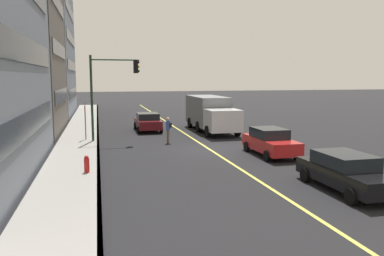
{
  "coord_description": "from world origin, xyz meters",
  "views": [
    {
      "loc": [
        -23.04,
        6.73,
        4.49
      ],
      "look_at": [
        -2.54,
        1.71,
        1.71
      ],
      "focal_mm": 36.15,
      "sensor_mm": 36.0,
      "label": 1
    }
  ],
  "objects_px": {
    "car_red": "(270,142)",
    "car_maroon": "(148,122)",
    "street_sign_post": "(85,118)",
    "car_black": "(346,171)",
    "truck_gray": "(210,113)",
    "fire_hydrant": "(87,166)",
    "traffic_light_mast": "(110,84)",
    "pedestrian_with_backpack": "(168,128)"
  },
  "relations": [
    {
      "from": "car_red",
      "to": "truck_gray",
      "type": "xyz_separation_m",
      "value": [
        10.59,
        0.49,
        0.75
      ]
    },
    {
      "from": "car_black",
      "to": "traffic_light_mast",
      "type": "height_order",
      "value": "traffic_light_mast"
    },
    {
      "from": "car_red",
      "to": "fire_hydrant",
      "type": "relative_size",
      "value": 4.7
    },
    {
      "from": "traffic_light_mast",
      "to": "street_sign_post",
      "type": "height_order",
      "value": "traffic_light_mast"
    },
    {
      "from": "pedestrian_with_backpack",
      "to": "car_red",
      "type": "bearing_deg",
      "value": -138.23
    },
    {
      "from": "car_black",
      "to": "fire_hydrant",
      "type": "bearing_deg",
      "value": 64.19
    },
    {
      "from": "truck_gray",
      "to": "traffic_light_mast",
      "type": "bearing_deg",
      "value": 114.63
    },
    {
      "from": "car_maroon",
      "to": "truck_gray",
      "type": "height_order",
      "value": "truck_gray"
    },
    {
      "from": "car_black",
      "to": "fire_hydrant",
      "type": "height_order",
      "value": "car_black"
    },
    {
      "from": "pedestrian_with_backpack",
      "to": "street_sign_post",
      "type": "bearing_deg",
      "value": 69.79
    },
    {
      "from": "car_red",
      "to": "street_sign_post",
      "type": "bearing_deg",
      "value": 54.11
    },
    {
      "from": "car_black",
      "to": "truck_gray",
      "type": "height_order",
      "value": "truck_gray"
    },
    {
      "from": "car_red",
      "to": "truck_gray",
      "type": "relative_size",
      "value": 0.53
    },
    {
      "from": "car_maroon",
      "to": "pedestrian_with_backpack",
      "type": "distance_m",
      "value": 6.34
    },
    {
      "from": "car_black",
      "to": "car_red",
      "type": "distance_m",
      "value": 7.19
    },
    {
      "from": "traffic_light_mast",
      "to": "fire_hydrant",
      "type": "xyz_separation_m",
      "value": [
        -9.09,
        1.41,
        -3.58
      ]
    },
    {
      "from": "fire_hydrant",
      "to": "car_maroon",
      "type": "bearing_deg",
      "value": -18.05
    },
    {
      "from": "car_red",
      "to": "car_maroon",
      "type": "xyz_separation_m",
      "value": [
        11.87,
        5.58,
        -0.02
      ]
    },
    {
      "from": "truck_gray",
      "to": "traffic_light_mast",
      "type": "relative_size",
      "value": 1.41
    },
    {
      "from": "pedestrian_with_backpack",
      "to": "traffic_light_mast",
      "type": "bearing_deg",
      "value": 72.37
    },
    {
      "from": "pedestrian_with_backpack",
      "to": "fire_hydrant",
      "type": "distance_m",
      "value": 9.47
    },
    {
      "from": "car_red",
      "to": "street_sign_post",
      "type": "xyz_separation_m",
      "value": [
        7.6,
        10.51,
        0.82
      ]
    },
    {
      "from": "car_red",
      "to": "fire_hydrant",
      "type": "height_order",
      "value": "car_red"
    },
    {
      "from": "truck_gray",
      "to": "street_sign_post",
      "type": "relative_size",
      "value": 3.05
    },
    {
      "from": "car_maroon",
      "to": "street_sign_post",
      "type": "height_order",
      "value": "street_sign_post"
    },
    {
      "from": "pedestrian_with_backpack",
      "to": "street_sign_post",
      "type": "height_order",
      "value": "street_sign_post"
    },
    {
      "from": "car_black",
      "to": "truck_gray",
      "type": "bearing_deg",
      "value": 1.23
    },
    {
      "from": "car_black",
      "to": "pedestrian_with_backpack",
      "type": "bearing_deg",
      "value": 20.89
    },
    {
      "from": "car_black",
      "to": "street_sign_post",
      "type": "distance_m",
      "value": 18.11
    },
    {
      "from": "car_maroon",
      "to": "street_sign_post",
      "type": "relative_size",
      "value": 1.55
    },
    {
      "from": "street_sign_post",
      "to": "car_black",
      "type": "bearing_deg",
      "value": -144.88
    },
    {
      "from": "car_black",
      "to": "car_red",
      "type": "xyz_separation_m",
      "value": [
        7.19,
        -0.1,
        0.03
      ]
    },
    {
      "from": "pedestrian_with_backpack",
      "to": "fire_hydrant",
      "type": "height_order",
      "value": "pedestrian_with_backpack"
    },
    {
      "from": "car_black",
      "to": "traffic_light_mast",
      "type": "relative_size",
      "value": 0.79
    },
    {
      "from": "car_red",
      "to": "car_maroon",
      "type": "height_order",
      "value": "car_red"
    },
    {
      "from": "car_black",
      "to": "pedestrian_with_backpack",
      "type": "xyz_separation_m",
      "value": [
        12.76,
        4.87,
        0.28
      ]
    },
    {
      "from": "truck_gray",
      "to": "street_sign_post",
      "type": "xyz_separation_m",
      "value": [
        -2.99,
        10.02,
        0.08
      ]
    },
    {
      "from": "car_maroon",
      "to": "pedestrian_with_backpack",
      "type": "xyz_separation_m",
      "value": [
        -6.3,
        -0.61,
        0.26
      ]
    },
    {
      "from": "car_maroon",
      "to": "pedestrian_with_backpack",
      "type": "relative_size",
      "value": 2.4
    },
    {
      "from": "car_red",
      "to": "pedestrian_with_backpack",
      "type": "distance_m",
      "value": 7.47
    },
    {
      "from": "car_maroon",
      "to": "street_sign_post",
      "type": "xyz_separation_m",
      "value": [
        -4.27,
        4.92,
        0.84
      ]
    },
    {
      "from": "car_black",
      "to": "street_sign_post",
      "type": "height_order",
      "value": "street_sign_post"
    }
  ]
}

